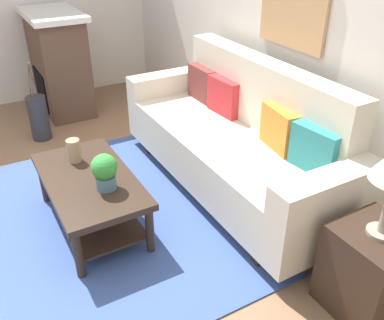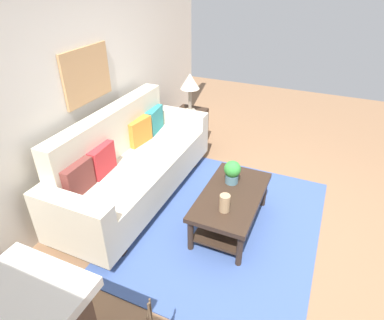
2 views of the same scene
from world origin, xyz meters
name	(u,v)px [view 1 (image 1 of 2)]	position (x,y,z in m)	size (l,w,h in m)	color
ground_plane	(37,241)	(0.00, 0.00, 0.00)	(9.77, 9.77, 0.00)	#8C6647
wall_back	(291,20)	(0.00, 2.21, 1.35)	(5.77, 0.10, 2.70)	silver
area_rug	(102,220)	(0.00, 0.50, 0.01)	(2.48, 1.98, 0.01)	#3D5693
couch	(236,141)	(0.08, 1.68, 0.43)	(2.38, 0.84, 1.08)	beige
throw_pillow_maroon	(203,84)	(-0.67, 1.80, 0.68)	(0.36, 0.12, 0.32)	brown
throw_pillow_crimson	(224,96)	(-0.29, 1.80, 0.68)	(0.36, 0.12, 0.32)	red
throw_pillow_orange	(279,129)	(0.46, 1.80, 0.68)	(0.36, 0.12, 0.32)	orange
throw_pillow_teal	(315,150)	(0.84, 1.80, 0.68)	(0.36, 0.12, 0.32)	teal
coffee_table	(90,190)	(0.02, 0.43, 0.31)	(1.10, 0.60, 0.43)	#332319
tabletop_vase	(74,151)	(-0.26, 0.42, 0.52)	(0.10, 0.10, 0.18)	tan
potted_plant_tabletop	(105,171)	(0.22, 0.50, 0.57)	(0.18, 0.18, 0.26)	slate
side_table	(370,271)	(1.58, 1.61, 0.28)	(0.44, 0.44, 0.56)	#332319
fireplace	(59,62)	(-2.33, 0.84, 0.59)	(1.02, 0.58, 1.16)	brown
floor_vase	(39,118)	(-1.67, 0.41, 0.23)	(0.20, 0.20, 0.47)	#2D2D33
floor_vase_branch_a	(32,81)	(-1.65, 0.41, 0.65)	(0.01, 0.01, 0.36)	brown
floor_vase_branch_b	(33,79)	(-1.68, 0.43, 0.65)	(0.01, 0.01, 0.36)	brown
floor_vase_branch_c	(29,80)	(-1.68, 0.39, 0.65)	(0.01, 0.01, 0.36)	brown
framed_painting	(293,9)	(0.08, 2.14, 1.45)	(0.72, 0.03, 0.58)	tan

